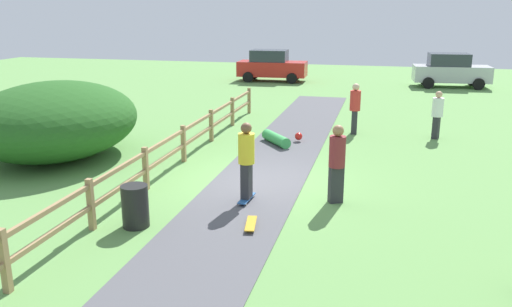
# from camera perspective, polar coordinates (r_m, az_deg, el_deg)

# --- Properties ---
(ground_plane) EXTENTS (60.00, 60.00, 0.00)m
(ground_plane) POSITION_cam_1_polar(r_m,az_deg,el_deg) (13.94, 0.29, -3.04)
(ground_plane) COLOR #60934C
(asphalt_path) EXTENTS (2.40, 28.00, 0.02)m
(asphalt_path) POSITION_cam_1_polar(r_m,az_deg,el_deg) (13.94, 0.29, -3.00)
(asphalt_path) COLOR #515156
(asphalt_path) RESTS_ON ground_plane
(wooden_fence) EXTENTS (0.12, 18.12, 1.10)m
(wooden_fence) POSITION_cam_1_polar(r_m,az_deg,el_deg) (14.55, -9.71, 0.28)
(wooden_fence) COLOR #997A51
(wooden_fence) RESTS_ON ground_plane
(bush_large) EXTENTS (4.65, 5.57, 2.31)m
(bush_large) POSITION_cam_1_polar(r_m,az_deg,el_deg) (17.05, -20.85, 3.39)
(bush_large) COLOR #23561E
(bush_large) RESTS_ON ground_plane
(trash_bin) EXTENTS (0.56, 0.56, 0.90)m
(trash_bin) POSITION_cam_1_polar(r_m,az_deg,el_deg) (11.29, -12.92, -5.57)
(trash_bin) COLOR black
(trash_bin) RESTS_ON ground_plane
(skater_riding) EXTENTS (0.40, 0.81, 1.89)m
(skater_riding) POSITION_cam_1_polar(r_m,az_deg,el_deg) (12.18, -1.05, -0.47)
(skater_riding) COLOR #265999
(skater_riding) RESTS_ON asphalt_path
(skater_fallen) EXTENTS (1.40, 1.38, 0.36)m
(skater_fallen) POSITION_cam_1_polar(r_m,az_deg,el_deg) (17.67, 2.38, 1.62)
(skater_fallen) COLOR green
(skater_fallen) RESTS_ON asphalt_path
(skateboard_loose) EXTENTS (0.33, 0.82, 0.08)m
(skateboard_loose) POSITION_cam_1_polar(r_m,az_deg,el_deg) (11.08, -0.56, -7.58)
(skateboard_loose) COLOR #BF8C19
(skateboard_loose) RESTS_ON asphalt_path
(bystander_white) EXTENTS (0.48, 0.48, 1.67)m
(bystander_white) POSITION_cam_1_polar(r_m,az_deg,el_deg) (19.38, 19.00, 4.19)
(bystander_white) COLOR #2D2D33
(bystander_white) RESTS_ON ground_plane
(bystander_maroon) EXTENTS (0.51, 0.51, 1.86)m
(bystander_maroon) POSITION_cam_1_polar(r_m,az_deg,el_deg) (12.31, 8.74, -0.70)
(bystander_maroon) COLOR #2D2D33
(bystander_maroon) RESTS_ON ground_plane
(bystander_red) EXTENTS (0.41, 0.41, 1.83)m
(bystander_red) POSITION_cam_1_polar(r_m,az_deg,el_deg) (19.34, 10.65, 5.06)
(bystander_red) COLOR #2D2D33
(bystander_red) RESTS_ON ground_plane
(parked_car_silver) EXTENTS (4.31, 2.23, 1.92)m
(parked_car_silver) POSITION_cam_1_polar(r_m,az_deg,el_deg) (32.60, 20.28, 8.43)
(parked_car_silver) COLOR #B7B7BC
(parked_car_silver) RESTS_ON ground_plane
(parked_car_red) EXTENTS (4.25, 2.09, 1.92)m
(parked_car_red) POSITION_cam_1_polar(r_m,az_deg,el_deg) (33.14, 1.69, 9.47)
(parked_car_red) COLOR red
(parked_car_red) RESTS_ON ground_plane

